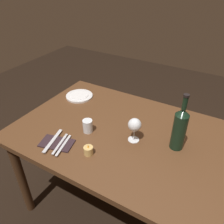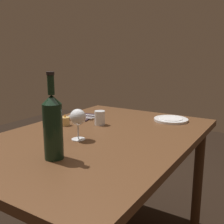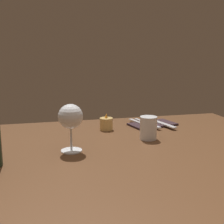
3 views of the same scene
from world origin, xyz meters
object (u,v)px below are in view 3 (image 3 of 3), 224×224
object	(u,v)px
wine_glass_left	(71,118)
fork_inner	(147,123)
fork_outer	(141,123)
water_tumbler	(148,129)
table_knife	(159,122)
votive_candle	(106,124)
folded_napkin	(152,124)

from	to	relation	value
wine_glass_left	fork_inner	xyz separation A→B (m)	(0.34, 0.25, -0.10)
fork_outer	wine_glass_left	bearing A→B (deg)	-141.70
wine_glass_left	water_tumbler	distance (m)	0.30
wine_glass_left	water_tumbler	size ratio (longest dim) A/B	1.84
fork_inner	table_knife	distance (m)	0.05
table_knife	water_tumbler	bearing A→B (deg)	-122.87
fork_outer	votive_candle	bearing A→B (deg)	-171.15
table_knife	wine_glass_left	bearing A→B (deg)	-147.73
water_tumbler	fork_inner	size ratio (longest dim) A/B	0.46
votive_candle	fork_inner	size ratio (longest dim) A/B	0.38
water_tumbler	fork_outer	world-z (taller)	water_tumbler
fork_inner	table_knife	world-z (taller)	same
folded_napkin	fork_outer	world-z (taller)	fork_outer
fork_inner	fork_outer	distance (m)	0.02
votive_candle	fork_outer	distance (m)	0.16
water_tumbler	wine_glass_left	bearing A→B (deg)	-166.47
fork_inner	fork_outer	world-z (taller)	same
water_tumbler	fork_inner	distance (m)	0.20
votive_candle	table_knife	xyz separation A→B (m)	(0.24, 0.02, -0.01)
water_tumbler	fork_inner	world-z (taller)	water_tumbler
wine_glass_left	fork_inner	world-z (taller)	wine_glass_left
wine_glass_left	table_knife	xyz separation A→B (m)	(0.40, 0.25, -0.10)
votive_candle	wine_glass_left	bearing A→B (deg)	-125.58
wine_glass_left	fork_outer	world-z (taller)	wine_glass_left
folded_napkin	fork_outer	xyz separation A→B (m)	(-0.05, 0.00, 0.01)
folded_napkin	fork_outer	distance (m)	0.05
fork_inner	fork_outer	size ratio (longest dim) A/B	1.00
wine_glass_left	votive_candle	world-z (taller)	wine_glass_left
fork_inner	folded_napkin	bearing A→B (deg)	0.00
water_tumbler	fork_outer	distance (m)	0.19
votive_candle	folded_napkin	size ratio (longest dim) A/B	0.32
wine_glass_left	fork_inner	size ratio (longest dim) A/B	0.84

